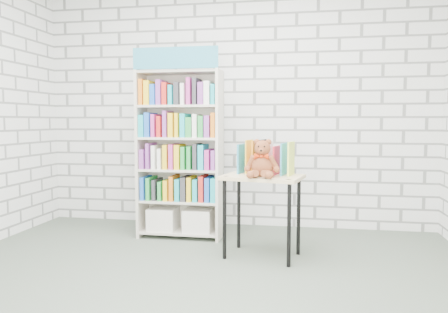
# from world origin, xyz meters

# --- Properties ---
(ground) EXTENTS (4.50, 4.50, 0.00)m
(ground) POSITION_xyz_m (0.00, 0.00, 0.00)
(ground) COLOR #485245
(ground) RESTS_ON ground
(room_shell) EXTENTS (4.52, 4.02, 2.81)m
(room_shell) POSITION_xyz_m (0.00, 0.00, 1.78)
(room_shell) COLOR silver
(room_shell) RESTS_ON ground
(bookshelf) EXTENTS (0.86, 0.34, 1.94)m
(bookshelf) POSITION_xyz_m (-0.47, 1.36, 0.88)
(bookshelf) COLOR beige
(bookshelf) RESTS_ON ground
(display_table) EXTENTS (0.76, 0.60, 0.73)m
(display_table) POSITION_xyz_m (0.43, 0.82, 0.63)
(display_table) COLOR tan
(display_table) RESTS_ON ground
(table_books) EXTENTS (0.51, 0.30, 0.28)m
(table_books) POSITION_xyz_m (0.45, 0.93, 0.87)
(table_books) COLOR teal
(table_books) RESTS_ON display_table
(teddy_bear) EXTENTS (0.30, 0.28, 0.33)m
(teddy_bear) POSITION_xyz_m (0.44, 0.72, 0.86)
(teddy_bear) COLOR maroon
(teddy_bear) RESTS_ON display_table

